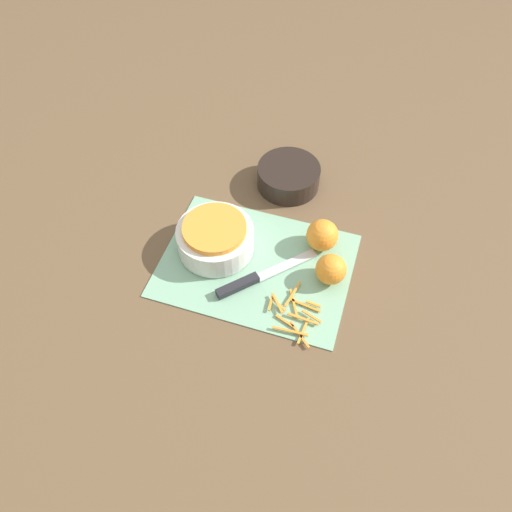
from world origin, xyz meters
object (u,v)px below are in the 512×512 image
object	(u,v)px
knife	(250,281)
orange_left	(331,269)
orange_right	(322,235)
bowl_speckled	(215,237)
bowl_dark	(288,176)

from	to	relation	value
knife	orange_left	bearing A→B (deg)	-25.05
orange_left	orange_right	xyz separation A→B (m)	(-0.04, 0.08, 0.00)
bowl_speckled	orange_left	bearing A→B (deg)	-1.00
orange_left	knife	bearing A→B (deg)	-158.64
bowl_speckled	orange_left	distance (m)	0.27
knife	orange_right	bearing A→B (deg)	3.59
bowl_dark	orange_right	distance (m)	0.21
bowl_speckled	orange_right	bearing A→B (deg)	19.22
orange_left	orange_right	distance (m)	0.09
bowl_dark	orange_right	world-z (taller)	orange_right
bowl_dark	knife	distance (m)	0.32
bowl_speckled	orange_right	xyz separation A→B (m)	(0.23, 0.08, 0.00)
knife	orange_right	world-z (taller)	orange_right
bowl_dark	orange_right	bearing A→B (deg)	-53.39
bowl_dark	knife	size ratio (longest dim) A/B	0.81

